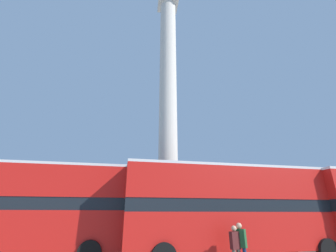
# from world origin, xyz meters

# --- Properties ---
(ground_plane) EXTENTS (200.00, 200.00, 0.00)m
(ground_plane) POSITION_xyz_m (0.00, 0.00, 0.00)
(ground_plane) COLOR gray
(monument_column) EXTENTS (4.87, 4.87, 25.04)m
(monument_column) POSITION_xyz_m (0.00, 0.00, 7.96)
(monument_column) COLOR beige
(monument_column) RESTS_ON ground_plane
(bus_b) EXTENTS (11.34, 3.40, 4.28)m
(bus_b) POSITION_xyz_m (-8.19, -5.73, 2.37)
(bus_b) COLOR red
(bus_b) RESTS_ON ground_plane
(bus_c) EXTENTS (10.76, 3.34, 4.25)m
(bus_c) POSITION_xyz_m (2.40, -6.48, 2.35)
(bus_c) COLOR red
(bus_c) RESTS_ON ground_plane
(equestrian_statue) EXTENTS (3.99, 3.30, 5.63)m
(equestrian_statue) POSITION_xyz_m (-8.60, 2.79, 1.51)
(equestrian_statue) COLOR beige
(equestrian_statue) RESTS_ON ground_plane
(street_lamp) EXTENTS (0.37, 0.37, 5.20)m
(street_lamp) POSITION_xyz_m (1.36, -3.60, 2.68)
(street_lamp) COLOR black
(street_lamp) RESTS_ON ground_plane
(pedestrian_near_lamp) EXTENTS (0.45, 0.32, 1.60)m
(pedestrian_near_lamp) POSITION_xyz_m (1.46, -8.55, 0.87)
(pedestrian_near_lamp) COLOR #4C473D
(pedestrian_near_lamp) RESTS_ON ground_plane
(pedestrian_by_plinth) EXTENTS (0.42, 0.46, 1.70)m
(pedestrian_by_plinth) POSITION_xyz_m (1.70, -8.49, 0.95)
(pedestrian_by_plinth) COLOR #192347
(pedestrian_by_plinth) RESTS_ON ground_plane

